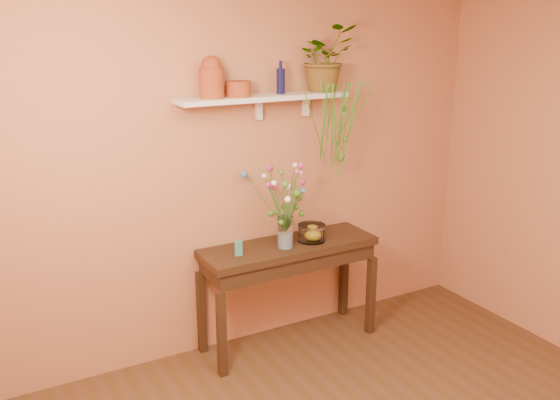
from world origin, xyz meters
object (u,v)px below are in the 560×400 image
at_px(bouquet, 284,190).
at_px(spider_plant, 324,58).
at_px(terracotta_jug, 212,78).
at_px(glass_bowl, 311,233).
at_px(sideboard, 289,258).
at_px(blue_bottle, 281,80).
at_px(glass_vase, 285,234).

bearing_deg(bouquet, spider_plant, 22.46).
bearing_deg(spider_plant, bouquet, -157.54).
xyz_separation_m(terracotta_jug, glass_bowl, (0.72, -0.14, -1.19)).
relative_size(sideboard, glass_bowl, 6.36).
xyz_separation_m(sideboard, terracotta_jug, (-0.54, 0.11, 1.37)).
bearing_deg(glass_bowl, bouquet, -175.69).
bearing_deg(bouquet, glass_bowl, 4.31).
relative_size(blue_bottle, glass_bowl, 1.09).
height_order(blue_bottle, glass_vase, blue_bottle).
bearing_deg(spider_plant, glass_bowl, -139.35).
relative_size(terracotta_jug, glass_vase, 1.18).
bearing_deg(bouquet, sideboard, 33.23).
relative_size(blue_bottle, bouquet, 0.42).
xyz_separation_m(sideboard, glass_bowl, (0.18, -0.03, 0.18)).
bearing_deg(sideboard, glass_vase, -138.34).
height_order(sideboard, glass_bowl, glass_bowl).
bearing_deg(terracotta_jug, blue_bottle, 0.79).
distance_m(terracotta_jug, glass_bowl, 1.40).
height_order(spider_plant, bouquet, spider_plant).
xyz_separation_m(glass_vase, bouquet, (-0.01, 0.01, 0.34)).
bearing_deg(sideboard, spider_plant, 20.09).
relative_size(sideboard, blue_bottle, 5.81).
height_order(sideboard, glass_vase, glass_vase).
height_order(sideboard, bouquet, bouquet).
bearing_deg(glass_vase, spider_plant, 23.99).
xyz_separation_m(sideboard, glass_vase, (-0.07, -0.06, 0.22)).
height_order(sideboard, terracotta_jug, terracotta_jug).
xyz_separation_m(terracotta_jug, spider_plant, (0.92, 0.02, 0.11)).
distance_m(bouquet, glass_bowl, 0.46).
xyz_separation_m(blue_bottle, bouquet, (-0.07, -0.17, -0.77)).
relative_size(sideboard, glass_vase, 5.70).
distance_m(blue_bottle, bouquet, 0.79).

